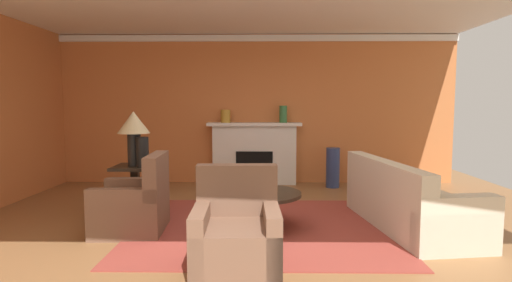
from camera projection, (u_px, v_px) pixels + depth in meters
The scene contains 16 objects.
ground_plane at pixel (244, 227), 5.07m from camera, with size 9.54×9.54×0.00m, color olive.
wall_fireplace at pixel (250, 109), 7.90m from camera, with size 7.94×0.12×2.89m, color #CC723D.
crown_moulding at pixel (250, 38), 7.70m from camera, with size 7.94×0.08×0.12m, color white.
area_rug at pixel (261, 227), 5.06m from camera, with size 3.17×2.76×0.01m, color #993D33.
fireplace at pixel (254, 155), 7.77m from camera, with size 1.80×0.35×1.20m.
sofa at pixel (407, 204), 5.05m from camera, with size 1.17×2.20×0.85m.
armchair_near_window at pixel (134, 207), 4.88m from camera, with size 0.84×0.84×0.95m.
armchair_facing_fireplace at pixel (236, 236), 3.78m from camera, with size 0.83×0.83×0.95m.
coffee_table at pixel (261, 201), 5.03m from camera, with size 1.00×1.00×0.45m.
side_table at pixel (135, 187), 5.59m from camera, with size 0.56×0.56×0.70m.
table_lamp at pixel (134, 128), 5.52m from camera, with size 0.44×0.44×0.75m.
vase_mantel_left at pixel (226, 116), 7.66m from camera, with size 0.18×0.18×0.25m, color #B7892D.
vase_tall_corner at pixel (333, 168), 7.47m from camera, with size 0.25×0.25×0.74m, color navy.
vase_on_side_table at pixel (143, 152), 5.42m from camera, with size 0.17×0.17×0.41m, color black.
vase_mantel_right at pixel (283, 114), 7.64m from camera, with size 0.15×0.15×0.32m, color #33703D.
book_red_cover at pixel (254, 191), 4.97m from camera, with size 0.22×0.19×0.05m, color maroon.
Camera 1 is at (0.22, -4.94, 1.55)m, focal length 28.19 mm.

